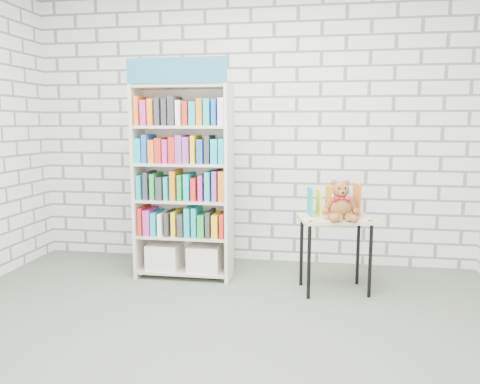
# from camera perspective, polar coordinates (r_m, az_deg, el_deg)

# --- Properties ---
(ground) EXTENTS (4.50, 4.50, 0.00)m
(ground) POSITION_cam_1_polar(r_m,az_deg,el_deg) (3.18, -4.06, -18.32)
(ground) COLOR #4E5749
(ground) RESTS_ON ground
(room_shell) EXTENTS (4.52, 4.02, 2.81)m
(room_shell) POSITION_cam_1_polar(r_m,az_deg,el_deg) (2.86, -4.44, 15.52)
(room_shell) COLOR silver
(room_shell) RESTS_ON ground
(bookshelf) EXTENTS (0.88, 0.34, 1.98)m
(bookshelf) POSITION_cam_1_polar(r_m,az_deg,el_deg) (4.32, -6.89, 1.36)
(bookshelf) COLOR beige
(bookshelf) RESTS_ON ground
(display_table) EXTENTS (0.68, 0.54, 0.65)m
(display_table) POSITION_cam_1_polar(r_m,az_deg,el_deg) (4.03, 11.55, -4.29)
(display_table) COLOR tan
(display_table) RESTS_ON ground
(table_books) EXTENTS (0.45, 0.27, 0.25)m
(table_books) POSITION_cam_1_polar(r_m,az_deg,el_deg) (4.08, 11.29, -1.04)
(table_books) COLOR teal
(table_books) RESTS_ON display_table
(teddy_bear) EXTENTS (0.30, 0.29, 0.33)m
(teddy_bear) POSITION_cam_1_polar(r_m,az_deg,el_deg) (3.90, 12.16, -1.40)
(teddy_bear) COLOR brown
(teddy_bear) RESTS_ON display_table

